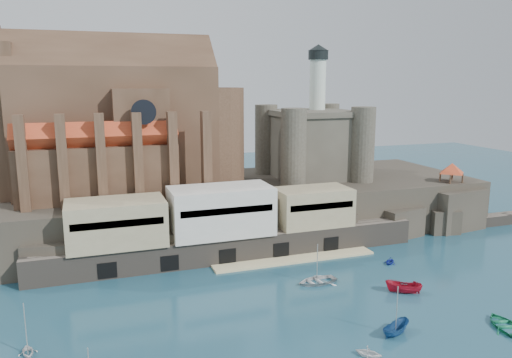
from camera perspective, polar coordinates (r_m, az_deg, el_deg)
The scene contains 14 objects.
ground at distance 74.62m, azimuth 8.69°, elevation -13.84°, with size 300.00×300.00×0.00m, color #194154.
promontory at distance 107.26m, azimuth -1.18°, elevation -3.13°, with size 100.00×36.00×10.00m.
quay at distance 89.14m, azimuth -4.05°, elevation -5.37°, with size 70.00×12.00×13.05m.
church at distance 102.08m, azimuth -14.61°, elevation 5.60°, with size 47.00×25.93×30.51m.
castle_keep at distance 112.37m, azimuth 6.45°, elevation 4.41°, with size 21.20×21.20×29.30m.
rock_outcrop at distance 116.43m, azimuth 21.23°, elevation -3.21°, with size 14.50×10.50×8.70m.
pavilion at distance 114.82m, azimuth 21.48°, elevation 1.02°, with size 6.40×6.40×5.40m.
boat_1 at distance 62.69m, azimuth 12.72°, elevation -19.16°, with size 2.66×1.62×3.08m, color white.
boat_2 at distance 68.18m, azimuth 15.63°, elevation -16.68°, with size 1.83×1.88×4.88m, color navy.
boat_3 at distance 74.81m, azimuth 26.54°, elevation -14.88°, with size 4.46×1.29×6.25m, color #16734C.
boat_4 at distance 67.21m, azimuth -24.60°, elevation -17.75°, with size 2.59×1.58×3.00m, color silver.
boat_5 at distance 80.25m, azimuth 16.48°, elevation -12.34°, with size 2.05×2.11×5.45m, color #A91328.
boat_6 at distance 81.05m, azimuth 6.96°, elevation -11.70°, with size 4.69×1.36×6.56m, color silver.
boat_7 at distance 91.45m, azimuth 15.04°, elevation -9.31°, with size 2.49×1.52×2.88m, color #18279D.
Camera 1 is at (-32.36, -59.48, 31.35)m, focal length 35.00 mm.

